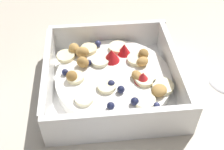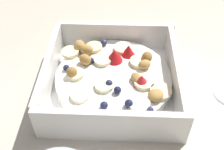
% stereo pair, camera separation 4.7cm
% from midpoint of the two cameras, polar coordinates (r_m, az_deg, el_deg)
% --- Properties ---
extents(ground_plane, '(2.40, 2.40, 0.00)m').
position_cam_midpoint_polar(ground_plane, '(0.50, 3.05, -1.88)').
color(ground_plane, beige).
extents(fruit_bowl, '(0.22, 0.22, 0.06)m').
position_cam_midpoint_polar(fruit_bowl, '(0.48, 2.89, -0.81)').
color(fruit_bowl, white).
rests_on(fruit_bowl, ground).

